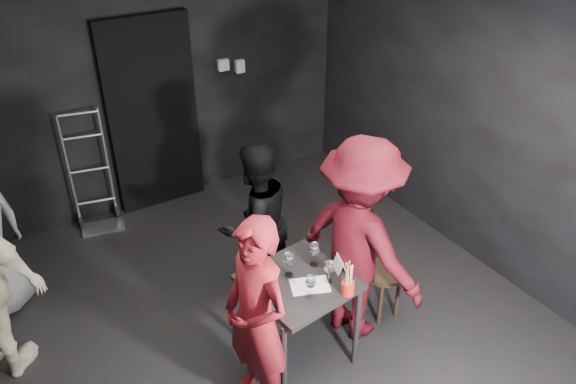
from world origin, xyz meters
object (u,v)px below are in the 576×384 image
woman_black (255,224)px  stool (384,279)px  man_maroon (361,227)px  wine_bottle (260,280)px  tasting_table (299,290)px  breadstick_cup (348,279)px  hand_truck (98,206)px  server_red (256,316)px

woman_black → stool: bearing=122.0°
man_maroon → wine_bottle: 0.88m
tasting_table → breadstick_cup: 0.44m
breadstick_cup → woman_black: bearing=96.2°
hand_truck → stool: size_ratio=2.75×
tasting_table → man_maroon: man_maroon is taller
tasting_table → breadstick_cup: size_ratio=2.59×
hand_truck → tasting_table: (0.86, -2.62, 0.42)m
man_maroon → breadstick_cup: size_ratio=7.04×
tasting_table → man_maroon: 0.67m
hand_truck → breadstick_cup: bearing=-58.4°
wine_bottle → server_red: bearing=-124.5°
woman_black → man_maroon: (0.46, -0.84, 0.31)m
woman_black → wine_bottle: woman_black is taller
server_red → woman_black: (0.57, 1.07, -0.10)m
server_red → man_maroon: 1.08m
server_red → breadstick_cup: (0.69, -0.08, 0.07)m
tasting_table → breadstick_cup: bearing=-54.3°
man_maroon → wine_bottle: bearing=75.4°
tasting_table → breadstick_cup: (0.22, -0.30, 0.23)m
server_red → stool: bearing=89.3°
server_red → man_maroon: bearing=91.9°
woman_black → breadstick_cup: size_ratio=4.92×
tasting_table → woman_black: (0.09, 0.85, 0.06)m
tasting_table → stool: (0.85, 0.01, -0.28)m
hand_truck → woman_black: 2.07m
hand_truck → tasting_table: 2.79m
woman_black → wine_bottle: bearing=54.0°
server_red → man_maroon: (1.03, 0.23, 0.21)m
man_maroon → stool: bearing=-103.3°
woman_black → breadstick_cup: 1.17m
tasting_table → woman_black: size_ratio=0.53×
wine_bottle → breadstick_cup: bearing=-31.0°
server_red → wine_bottle: (0.17, 0.24, 0.07)m
tasting_table → server_red: 0.55m
stool → woman_black: (-0.76, 0.84, 0.34)m
wine_bottle → woman_black: bearing=64.1°
server_red → hand_truck: bearing=176.8°
man_maroon → wine_bottle: man_maroon is taller
man_maroon → breadstick_cup: (-0.34, -0.31, -0.14)m
stool → wine_bottle: wine_bottle is taller
stool → tasting_table: bearing=-179.5°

